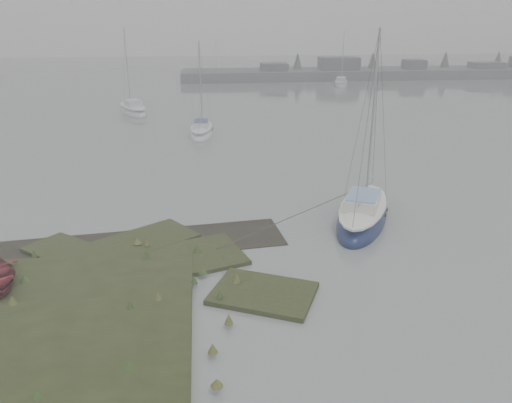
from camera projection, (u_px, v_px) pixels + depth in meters
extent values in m
plane|color=slate|center=(216.00, 123.00, 45.95)|extent=(160.00, 160.00, 0.00)
cube|color=#4C4F51|center=(374.00, 74.00, 78.27)|extent=(60.00, 8.00, 1.60)
cube|color=#424247|center=(274.00, 71.00, 75.36)|extent=(4.00, 3.00, 2.20)
cube|color=#424247|center=(339.00, 67.00, 76.28)|extent=(6.00, 3.00, 3.00)
cube|color=#424247|center=(414.00, 68.00, 77.64)|extent=(3.00, 3.00, 2.50)
cube|color=#424247|center=(486.00, 69.00, 79.00)|extent=(5.00, 3.00, 2.00)
cone|color=#384238|center=(298.00, 64.00, 77.37)|extent=(2.00, 2.00, 3.50)
cone|color=#384238|center=(373.00, 63.00, 78.64)|extent=(2.00, 2.00, 3.50)
cone|color=#384238|center=(445.00, 62.00, 79.91)|extent=(2.00, 2.00, 3.50)
cone|color=#384238|center=(498.00, 62.00, 80.86)|extent=(2.00, 2.00, 3.50)
ellipsoid|color=#0C163E|center=(362.00, 219.00, 23.95)|extent=(4.95, 7.01, 1.63)
ellipsoid|color=silver|center=(363.00, 206.00, 23.72)|extent=(4.18, 6.04, 0.46)
cube|color=silver|center=(363.00, 200.00, 23.33)|extent=(2.31, 2.70, 0.48)
cube|color=#7796C0|center=(363.00, 195.00, 23.23)|extent=(2.14, 2.49, 0.08)
cylinder|color=#939399|center=(373.00, 116.00, 23.02)|extent=(0.11, 0.11, 7.68)
cylinder|color=#939399|center=(363.00, 196.00, 23.06)|extent=(1.27, 2.45, 0.09)
ellipsoid|color=silver|center=(202.00, 133.00, 41.29)|extent=(2.32, 5.77, 1.37)
ellipsoid|color=silver|center=(201.00, 127.00, 41.10)|extent=(1.89, 5.02, 0.39)
cube|color=silver|center=(201.00, 123.00, 40.76)|extent=(1.37, 2.03, 0.40)
cube|color=navy|center=(201.00, 121.00, 40.68)|extent=(1.27, 1.86, 0.06)
cylinder|color=#939399|center=(200.00, 83.00, 40.55)|extent=(0.09, 0.09, 6.44)
cylinder|color=#939399|center=(201.00, 121.00, 40.53)|extent=(0.26, 2.25, 0.07)
ellipsoid|color=silver|center=(133.00, 112.00, 50.19)|extent=(4.28, 6.59, 1.52)
ellipsoid|color=white|center=(133.00, 106.00, 49.97)|extent=(3.60, 5.69, 0.43)
cube|color=white|center=(133.00, 103.00, 49.62)|extent=(2.06, 2.50, 0.45)
cube|color=#B3B8BF|center=(133.00, 100.00, 49.53)|extent=(1.91, 2.30, 0.07)
cylinder|color=#939399|center=(127.00, 65.00, 49.27)|extent=(0.10, 0.10, 7.18)
cylinder|color=#939399|center=(133.00, 101.00, 49.39)|extent=(1.02, 2.36, 0.08)
ellipsoid|color=#AAB0B3|center=(341.00, 85.00, 69.83)|extent=(3.62, 5.78, 1.33)
ellipsoid|color=silver|center=(341.00, 81.00, 69.64)|extent=(3.04, 4.99, 0.38)
cube|color=silver|center=(341.00, 79.00, 69.31)|extent=(1.76, 2.18, 0.39)
cube|color=silver|center=(341.00, 77.00, 69.24)|extent=(1.64, 2.00, 0.06)
cylinder|color=#939399|center=(343.00, 55.00, 69.08)|extent=(0.09, 0.09, 6.28)
cylinder|color=#939399|center=(341.00, 77.00, 69.09)|extent=(0.84, 2.08, 0.07)
ellipsoid|color=#B7BAC0|center=(220.00, 78.00, 77.16)|extent=(4.32, 3.70, 1.05)
ellipsoid|color=white|center=(220.00, 76.00, 77.01)|extent=(3.71, 3.14, 0.30)
cube|color=white|center=(221.00, 74.00, 76.83)|extent=(1.74, 1.62, 0.31)
cube|color=silver|center=(221.00, 73.00, 76.77)|extent=(1.61, 1.50, 0.05)
cylinder|color=#939399|center=(216.00, 58.00, 76.33)|extent=(0.07, 0.07, 4.94)
cylinder|color=#939399|center=(221.00, 73.00, 76.72)|extent=(1.43, 1.07, 0.06)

